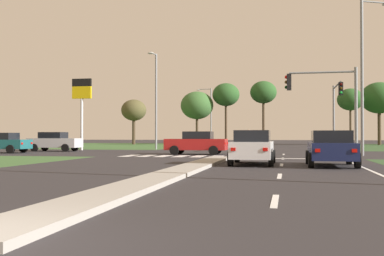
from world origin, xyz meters
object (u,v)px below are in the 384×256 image
(treeline_sixth, at_px, (350,100))
(street_lamp_fourth, at_px, (210,113))
(traffic_signal_near_right, at_px, (329,96))
(treeline_second, at_px, (197,106))
(treeline_third, at_px, (226,95))
(treeline_fifth, at_px, (379,98))
(car_navy_second, at_px, (331,148))
(street_lamp_third, at_px, (156,96))
(car_red_near, at_px, (197,143))
(car_teal_fifth, at_px, (1,143))
(fuel_price_totem, at_px, (82,98))
(car_beige_fourth, at_px, (243,139))
(pedestrian_at_median, at_px, (249,136))
(treeline_near, at_px, (134,111))
(street_lamp_second, at_px, (364,69))
(car_white_seventh, at_px, (253,147))
(car_silver_third, at_px, (54,141))
(traffic_signal_far_right, at_px, (336,104))
(treeline_fourth, at_px, (263,93))

(treeline_sixth, bearing_deg, street_lamp_fourth, 152.46)
(traffic_signal_near_right, relative_size, treeline_sixth, 0.69)
(treeline_second, bearing_deg, treeline_third, 6.83)
(street_lamp_fourth, distance_m, treeline_fifth, 26.24)
(car_navy_second, relative_size, street_lamp_third, 0.47)
(car_red_near, relative_size, treeline_second, 0.56)
(car_teal_fifth, distance_m, fuel_price_totem, 8.92)
(car_beige_fourth, xyz_separation_m, pedestrian_at_median, (2.16, -17.84, 0.45))
(car_navy_second, bearing_deg, treeline_near, 118.00)
(treeline_near, distance_m, treeline_second, 9.42)
(treeline_near, bearing_deg, street_lamp_fourth, 46.93)
(street_lamp_second, height_order, treeline_second, street_lamp_second)
(car_white_seventh, height_order, street_lamp_third, street_lamp_third)
(car_red_near, height_order, street_lamp_second, street_lamp_second)
(car_silver_third, height_order, car_beige_fourth, car_silver_third)
(traffic_signal_far_right, height_order, street_lamp_third, street_lamp_third)
(car_navy_second, height_order, car_silver_third, car_silver_third)
(street_lamp_fourth, relative_size, treeline_fifth, 1.04)
(pedestrian_at_median, bearing_deg, treeline_fourth, -6.84)
(treeline_fourth, bearing_deg, traffic_signal_far_right, -76.76)
(street_lamp_fourth, relative_size, pedestrian_at_median, 5.07)
(traffic_signal_far_right, bearing_deg, treeline_third, 113.57)
(treeline_third, xyz_separation_m, treeline_sixth, (16.99, -1.77, -1.07))
(street_lamp_second, xyz_separation_m, street_lamp_third, (-17.31, 10.92, -0.59))
(traffic_signal_near_right, height_order, treeline_sixth, treeline_sixth)
(car_teal_fifth, bearing_deg, street_lamp_fourth, -11.37)
(traffic_signal_near_right, bearing_deg, fuel_price_totem, 150.43)
(car_silver_third, relative_size, treeline_fourth, 0.47)
(street_lamp_second, bearing_deg, traffic_signal_far_right, 99.64)
(car_white_seventh, bearing_deg, car_navy_second, -8.90)
(car_navy_second, distance_m, treeline_second, 48.60)
(car_red_near, xyz_separation_m, treeline_near, (-15.98, 34.16, 4.18))
(treeline_third, bearing_deg, treeline_sixth, -5.94)
(car_silver_third, bearing_deg, car_teal_fifth, -27.21)
(fuel_price_totem, height_order, treeline_sixth, treeline_sixth)
(car_white_seventh, bearing_deg, car_beige_fourth, 95.74)
(street_lamp_second, bearing_deg, pedestrian_at_median, 119.85)
(car_teal_fifth, height_order, treeline_second, treeline_second)
(traffic_signal_near_right, xyz_separation_m, fuel_price_totem, (-20.54, 11.66, 1.14))
(car_silver_third, xyz_separation_m, street_lamp_fourth, (6.74, 40.22, 4.28))
(street_lamp_second, height_order, treeline_near, street_lamp_second)
(pedestrian_at_median, bearing_deg, car_white_seventh, 179.06)
(car_beige_fourth, relative_size, treeline_third, 0.48)
(treeline_fourth, bearing_deg, treeline_sixth, -18.66)
(car_silver_third, distance_m, street_lamp_second, 25.10)
(street_lamp_third, distance_m, pedestrian_at_median, 10.33)
(car_white_seventh, bearing_deg, traffic_signal_far_right, 72.64)
(street_lamp_second, bearing_deg, street_lamp_fourth, 111.51)
(treeline_third, bearing_deg, treeline_fifth, 4.28)
(car_beige_fourth, xyz_separation_m, treeline_sixth, (14.26, 0.45, 5.32))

